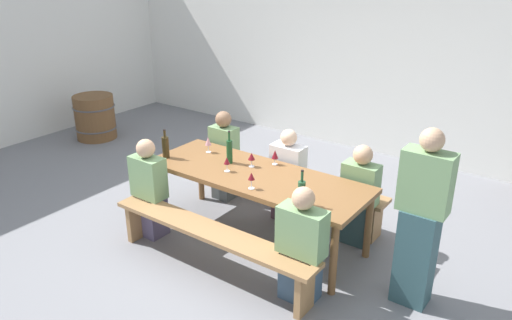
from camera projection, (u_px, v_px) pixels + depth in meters
The scene contains 20 objects.
ground_plane at pixel (256, 238), 5.28m from camera, with size 24.00×24.00×0.00m, color slate.
back_wall at pixel (388, 45), 7.07m from camera, with size 14.00×0.20×3.20m, color silver.
tasting_table at pixel (256, 180), 5.02m from camera, with size 2.34×0.85×0.75m.
bench_near at pixel (210, 238), 4.60m from camera, with size 2.24×0.30×0.45m.
bench_far at pixel (293, 184), 5.68m from camera, with size 2.24×0.30×0.45m.
wine_bottle_0 at pixel (166, 147), 5.35m from camera, with size 0.08×0.08×0.32m.
wine_bottle_1 at pixel (301, 192), 4.33m from camera, with size 0.07×0.07×0.33m.
wine_bottle_2 at pixel (229, 151), 5.21m from camera, with size 0.06×0.06×0.36m.
wine_glass_0 at pixel (208, 142), 5.49m from camera, with size 0.07×0.07×0.18m.
wine_glass_1 at pixel (227, 161), 5.00m from camera, with size 0.06×0.06×0.16m.
wine_glass_2 at pixel (252, 157), 5.12m from camera, with size 0.07×0.07×0.15m.
wine_glass_3 at pixel (251, 177), 4.62m from camera, with size 0.06×0.06×0.17m.
wine_glass_4 at pixel (275, 155), 5.17m from camera, with size 0.07×0.07×0.16m.
seated_guest_near_0 at pixel (149, 191), 5.17m from camera, with size 0.37×0.24×1.08m.
seated_guest_near_1 at pixel (301, 248), 4.18m from camera, with size 0.41×0.24×1.07m.
seated_guest_far_0 at pixel (224, 157), 5.98m from camera, with size 0.33×0.24×1.11m.
seated_guest_far_1 at pixel (288, 178), 5.50m from camera, with size 0.37×0.24×1.07m.
seated_guest_far_2 at pixel (359, 197), 5.03m from camera, with size 0.36×0.24×1.08m.
standing_host at pixel (420, 223), 4.04m from camera, with size 0.40×0.24×1.58m.
wine_barrel at pixel (95, 117), 8.07m from camera, with size 0.67×0.67×0.71m.
Camera 1 is at (2.67, -3.70, 2.78)m, focal length 34.79 mm.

